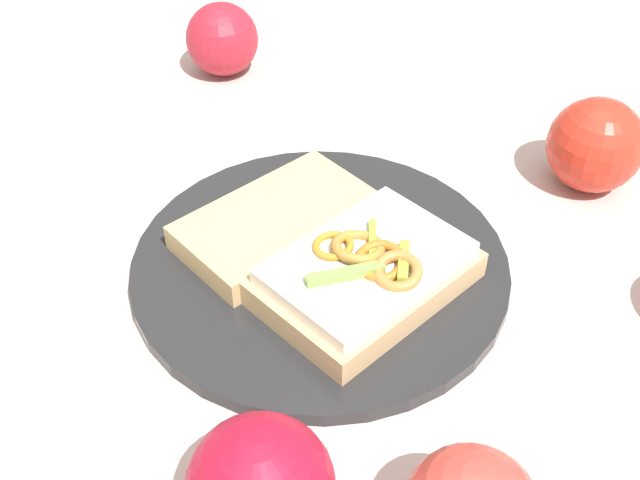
{
  "coord_description": "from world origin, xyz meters",
  "views": [
    {
      "loc": [
        -0.31,
        -0.3,
        0.42
      ],
      "look_at": [
        0.0,
        0.0,
        0.03
      ],
      "focal_mm": 43.86,
      "sensor_mm": 36.0,
      "label": 1
    }
  ],
  "objects": [
    {
      "name": "ground_plane",
      "position": [
        0.0,
        0.0,
        0.0
      ],
      "size": [
        2.0,
        2.0,
        0.0
      ],
      "primitive_type": "plane",
      "color": "#BBABA3",
      "rests_on": "ground"
    },
    {
      "name": "apple_1",
      "position": [
        0.15,
        0.29,
        0.04
      ],
      "size": [
        0.1,
        0.1,
        0.07
      ],
      "primitive_type": "sphere",
      "rotation": [
        0.0,
        0.0,
        5.77
      ],
      "color": "#A91E2C",
      "rests_on": "ground_plane"
    },
    {
      "name": "apple_0",
      "position": [
        0.24,
        -0.09,
        0.04
      ],
      "size": [
        0.11,
        0.11,
        0.08
      ],
      "primitive_type": "sphere",
      "rotation": [
        0.0,
        0.0,
        3.93
      ],
      "color": "red",
      "rests_on": "ground_plane"
    },
    {
      "name": "sandwich",
      "position": [
        -0.0,
        -0.05,
        0.03
      ],
      "size": [
        0.15,
        0.11,
        0.04
      ],
      "rotation": [
        0.0,
        0.0,
        3.1
      ],
      "color": "tan",
      "rests_on": "plate"
    },
    {
      "name": "bread_slice_side",
      "position": [
        0.0,
        0.05,
        0.02
      ],
      "size": [
        0.16,
        0.1,
        0.02
      ],
      "primitive_type": "cube",
      "rotation": [
        0.0,
        0.0,
        3.06
      ],
      "color": "tan",
      "rests_on": "plate"
    },
    {
      "name": "plate",
      "position": [
        0.0,
        0.0,
        0.01
      ],
      "size": [
        0.29,
        0.29,
        0.01
      ],
      "primitive_type": "cylinder",
      "color": "#232325",
      "rests_on": "ground_plane"
    }
  ]
}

